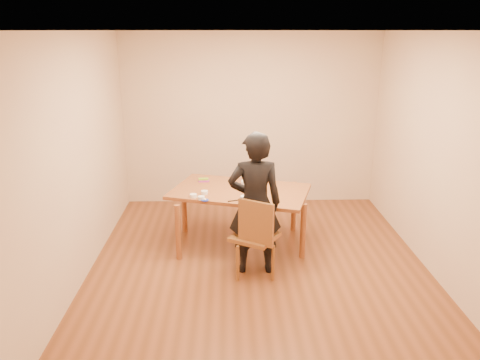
{
  "coord_description": "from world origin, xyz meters",
  "views": [
    {
      "loc": [
        -0.35,
        -5.05,
        2.7
      ],
      "look_at": [
        -0.21,
        0.56,
        0.9
      ],
      "focal_mm": 35.0,
      "sensor_mm": 36.0,
      "label": 1
    }
  ],
  "objects_px": {
    "dining_chair": "(255,237)",
    "cake_plate": "(249,187)",
    "cake": "(249,184)",
    "person": "(255,204)",
    "dining_table": "(240,191)"
  },
  "relations": [
    {
      "from": "cake_plate",
      "to": "person",
      "type": "bearing_deg",
      "value": -87.63
    },
    {
      "from": "cake_plate",
      "to": "cake",
      "type": "distance_m",
      "value": 0.04
    },
    {
      "from": "dining_table",
      "to": "person",
      "type": "relative_size",
      "value": 1.02
    },
    {
      "from": "cake_plate",
      "to": "person",
      "type": "xyz_separation_m",
      "value": [
        0.03,
        -0.82,
        0.07
      ]
    },
    {
      "from": "cake_plate",
      "to": "person",
      "type": "height_order",
      "value": "person"
    },
    {
      "from": "dining_chair",
      "to": "cake_plate",
      "type": "height_order",
      "value": "cake_plate"
    },
    {
      "from": "dining_table",
      "to": "cake",
      "type": "height_order",
      "value": "cake"
    },
    {
      "from": "cake",
      "to": "person",
      "type": "bearing_deg",
      "value": -87.63
    },
    {
      "from": "dining_table",
      "to": "cake_plate",
      "type": "xyz_separation_m",
      "value": [
        0.12,
        0.09,
        0.03
      ]
    },
    {
      "from": "dining_table",
      "to": "cake",
      "type": "relative_size",
      "value": 8.61
    },
    {
      "from": "dining_table",
      "to": "person",
      "type": "xyz_separation_m",
      "value": [
        0.15,
        -0.73,
        0.1
      ]
    },
    {
      "from": "person",
      "to": "dining_table",
      "type": "bearing_deg",
      "value": -79.78
    },
    {
      "from": "person",
      "to": "dining_chair",
      "type": "bearing_deg",
      "value": 88.61
    },
    {
      "from": "dining_table",
      "to": "cake",
      "type": "bearing_deg",
      "value": 53.69
    },
    {
      "from": "cake",
      "to": "person",
      "type": "relative_size",
      "value": 0.12
    }
  ]
}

